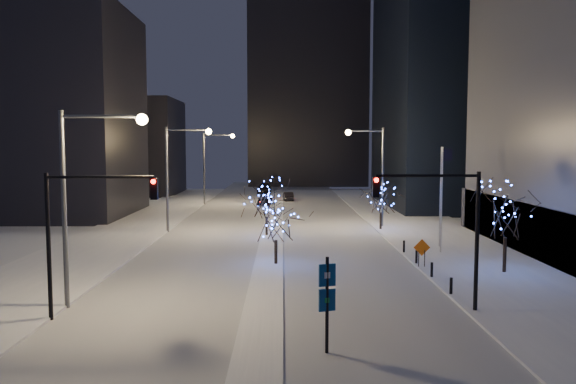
{
  "coord_description": "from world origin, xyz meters",
  "views": [
    {
      "loc": [
        1.0,
        -26.07,
        8.27
      ],
      "look_at": [
        1.35,
        13.13,
        5.0
      ],
      "focal_mm": 35.0,
      "sensor_mm": 36.0,
      "label": 1
    }
  ],
  "objects_px": {
    "holiday_tree_plaza_near": "(506,213)",
    "wayfinding_sign": "(327,294)",
    "street_lamp_w_mid": "(178,164)",
    "street_lamp_east": "(374,163)",
    "traffic_signal_east": "(446,217)",
    "car_far": "(264,189)",
    "street_lamp_w_far": "(212,158)",
    "street_lamp_w_near": "(84,181)",
    "holiday_tree_median_near": "(276,221)",
    "car_near": "(265,200)",
    "traffic_signal_west": "(81,221)",
    "holiday_tree_median_far": "(266,199)",
    "construction_sign": "(422,250)",
    "holiday_tree_plaza_far": "(381,199)",
    "car_mid": "(288,196)"
  },
  "relations": [
    {
      "from": "street_lamp_w_mid",
      "to": "holiday_tree_plaza_far",
      "type": "height_order",
      "value": "street_lamp_w_mid"
    },
    {
      "from": "holiday_tree_median_far",
      "to": "holiday_tree_plaza_near",
      "type": "height_order",
      "value": "holiday_tree_plaza_near"
    },
    {
      "from": "car_far",
      "to": "traffic_signal_west",
      "type": "bearing_deg",
      "value": -92.76
    },
    {
      "from": "holiday_tree_plaza_near",
      "to": "street_lamp_w_mid",
      "type": "bearing_deg",
      "value": 143.85
    },
    {
      "from": "street_lamp_w_far",
      "to": "holiday_tree_median_near",
      "type": "height_order",
      "value": "street_lamp_w_far"
    },
    {
      "from": "construction_sign",
      "to": "holiday_tree_median_far",
      "type": "bearing_deg",
      "value": 126.5
    },
    {
      "from": "street_lamp_w_far",
      "to": "car_mid",
      "type": "relative_size",
      "value": 2.57
    },
    {
      "from": "street_lamp_w_near",
      "to": "street_lamp_w_far",
      "type": "bearing_deg",
      "value": 90.0
    },
    {
      "from": "street_lamp_w_near",
      "to": "car_near",
      "type": "xyz_separation_m",
      "value": [
        7.44,
        49.05,
        -5.72
      ]
    },
    {
      "from": "holiday_tree_median_far",
      "to": "traffic_signal_west",
      "type": "bearing_deg",
      "value": -108.05
    },
    {
      "from": "car_near",
      "to": "holiday_tree_plaza_near",
      "type": "relative_size",
      "value": 0.8
    },
    {
      "from": "street_lamp_w_near",
      "to": "holiday_tree_plaza_near",
      "type": "xyz_separation_m",
      "value": [
        24.18,
        7.34,
        -2.54
      ]
    },
    {
      "from": "traffic_signal_east",
      "to": "car_near",
      "type": "height_order",
      "value": "traffic_signal_east"
    },
    {
      "from": "wayfinding_sign",
      "to": "holiday_tree_median_far",
      "type": "bearing_deg",
      "value": 78.52
    },
    {
      "from": "car_near",
      "to": "holiday_tree_plaza_far",
      "type": "relative_size",
      "value": 1.01
    },
    {
      "from": "car_near",
      "to": "wayfinding_sign",
      "type": "relative_size",
      "value": 1.17
    },
    {
      "from": "street_lamp_w_near",
      "to": "holiday_tree_median_near",
      "type": "xyz_separation_m",
      "value": [
        9.44,
        10.03,
        -3.4
      ]
    },
    {
      "from": "car_near",
      "to": "holiday_tree_plaza_far",
      "type": "bearing_deg",
      "value": -57.68
    },
    {
      "from": "street_lamp_w_mid",
      "to": "traffic_signal_east",
      "type": "distance_m",
      "value": 31.6
    },
    {
      "from": "street_lamp_w_far",
      "to": "traffic_signal_west",
      "type": "relative_size",
      "value": 1.43
    },
    {
      "from": "street_lamp_w_mid",
      "to": "street_lamp_east",
      "type": "bearing_deg",
      "value": 8.96
    },
    {
      "from": "traffic_signal_west",
      "to": "wayfinding_sign",
      "type": "height_order",
      "value": "traffic_signal_west"
    },
    {
      "from": "holiday_tree_median_near",
      "to": "traffic_signal_west",
      "type": "bearing_deg",
      "value": -126.61
    },
    {
      "from": "holiday_tree_plaza_near",
      "to": "wayfinding_sign",
      "type": "distance_m",
      "value": 18.6
    },
    {
      "from": "street_lamp_east",
      "to": "holiday_tree_median_near",
      "type": "height_order",
      "value": "street_lamp_east"
    },
    {
      "from": "street_lamp_w_far",
      "to": "holiday_tree_plaza_far",
      "type": "xyz_separation_m",
      "value": [
        19.44,
        -24.05,
        -3.42
      ]
    },
    {
      "from": "street_lamp_w_near",
      "to": "holiday_tree_median_far",
      "type": "bearing_deg",
      "value": 69.33
    },
    {
      "from": "street_lamp_east",
      "to": "holiday_tree_median_far",
      "type": "distance_m",
      "value": 12.36
    },
    {
      "from": "car_far",
      "to": "holiday_tree_median_near",
      "type": "xyz_separation_m",
      "value": [
        2.75,
        -58.54,
        2.3
      ]
    },
    {
      "from": "holiday_tree_plaza_far",
      "to": "traffic_signal_east",
      "type": "bearing_deg",
      "value": -93.31
    },
    {
      "from": "street_lamp_w_far",
      "to": "holiday_tree_median_far",
      "type": "xyz_separation_m",
      "value": [
        8.44,
        -27.63,
        -3.07
      ]
    },
    {
      "from": "car_mid",
      "to": "car_far",
      "type": "relative_size",
      "value": 0.71
    },
    {
      "from": "street_lamp_east",
      "to": "car_far",
      "type": "distance_m",
      "value": 42.77
    },
    {
      "from": "car_far",
      "to": "holiday_tree_plaza_near",
      "type": "relative_size",
      "value": 0.96
    },
    {
      "from": "traffic_signal_west",
      "to": "holiday_tree_median_far",
      "type": "xyz_separation_m",
      "value": [
        7.94,
        24.37,
        -1.33
      ]
    },
    {
      "from": "car_near",
      "to": "street_lamp_w_far",
      "type": "bearing_deg",
      "value": 177.55
    },
    {
      "from": "holiday_tree_plaza_near",
      "to": "construction_sign",
      "type": "distance_m",
      "value": 5.85
    },
    {
      "from": "street_lamp_east",
      "to": "wayfinding_sign",
      "type": "xyz_separation_m",
      "value": [
        -7.34,
        -34.34,
        -4.06
      ]
    },
    {
      "from": "traffic_signal_west",
      "to": "holiday_tree_median_near",
      "type": "bearing_deg",
      "value": 53.39
    },
    {
      "from": "traffic_signal_east",
      "to": "street_lamp_w_far",
      "type": "bearing_deg",
      "value": 109.32
    },
    {
      "from": "traffic_signal_east",
      "to": "holiday_tree_plaza_near",
      "type": "bearing_deg",
      "value": 52.95
    },
    {
      "from": "traffic_signal_east",
      "to": "car_far",
      "type": "bearing_deg",
      "value": 99.14
    },
    {
      "from": "holiday_tree_median_far",
      "to": "construction_sign",
      "type": "distance_m",
      "value": 17.36
    },
    {
      "from": "street_lamp_east",
      "to": "holiday_tree_plaza_near",
      "type": "height_order",
      "value": "street_lamp_east"
    },
    {
      "from": "street_lamp_w_mid",
      "to": "car_far",
      "type": "distance_m",
      "value": 44.44
    },
    {
      "from": "street_lamp_w_near",
      "to": "holiday_tree_median_far",
      "type": "distance_m",
      "value": 24.1
    },
    {
      "from": "car_near",
      "to": "holiday_tree_median_near",
      "type": "relative_size",
      "value": 1.0
    },
    {
      "from": "street_lamp_w_near",
      "to": "street_lamp_east",
      "type": "xyz_separation_m",
      "value": [
        19.02,
        28.0,
        -0.05
      ]
    },
    {
      "from": "construction_sign",
      "to": "street_lamp_w_near",
      "type": "bearing_deg",
      "value": -157.38
    },
    {
      "from": "street_lamp_east",
      "to": "traffic_signal_east",
      "type": "distance_m",
      "value": 29.08
    }
  ]
}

